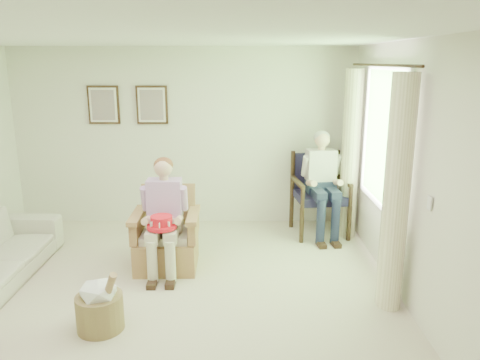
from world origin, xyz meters
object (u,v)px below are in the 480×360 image
at_px(person_wicker, 164,209).
at_px(wicker_armchair, 167,242).
at_px(wood_armchair, 319,190).
at_px(hatbox, 100,305).
at_px(red_hat, 162,223).
at_px(person_dark, 322,176).

bearing_deg(person_wicker, wicker_armchair, 88.63).
distance_m(wicker_armchair, person_wicker, 0.47).
distance_m(wood_armchair, hatbox, 3.53).
relative_size(person_wicker, red_hat, 3.97).
bearing_deg(red_hat, person_dark, 34.03).
distance_m(wicker_armchair, red_hat, 0.49).
distance_m(red_hat, hatbox, 1.20).
height_order(person_dark, hatbox, person_dark).
bearing_deg(person_wicker, red_hat, -89.67).
xyz_separation_m(person_wicker, red_hat, (0.01, -0.21, -0.10)).
xyz_separation_m(wood_armchair, person_wicker, (-1.99, -1.31, 0.14)).
relative_size(wicker_armchair, wood_armchair, 0.85).
relative_size(person_dark, red_hat, 4.39).
height_order(red_hat, hatbox, red_hat).
bearing_deg(hatbox, person_dark, 44.98).
bearing_deg(wood_armchair, wicker_armchair, -156.15).
relative_size(wicker_armchair, red_hat, 2.88).
bearing_deg(wood_armchair, red_hat, -149.46).
bearing_deg(red_hat, hatbox, -111.16).
distance_m(wood_armchair, person_wicker, 2.39).
bearing_deg(person_dark, wood_armchair, 83.03).
xyz_separation_m(wicker_armchair, hatbox, (-0.40, -1.38, -0.06)).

